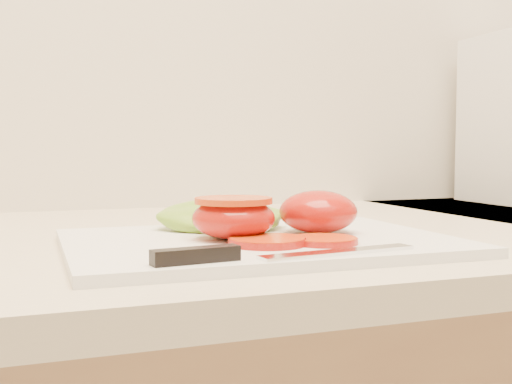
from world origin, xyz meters
name	(u,v)px	position (x,y,z in m)	size (l,w,h in m)	color
cutting_board	(259,243)	(-0.21, 1.54, 0.94)	(0.38, 0.27, 0.01)	white
tomato_half_dome	(318,212)	(-0.14, 1.55, 0.96)	(0.08, 0.08, 0.05)	#B31F0E
tomato_half_cut	(234,216)	(-0.24, 1.54, 0.96)	(0.08, 0.08, 0.04)	#B31F0E
tomato_slice_0	(267,241)	(-0.22, 1.50, 0.94)	(0.07, 0.07, 0.01)	#D2510B
tomato_slice_1	(324,240)	(-0.16, 1.49, 0.94)	(0.06, 0.06, 0.01)	#D2510B
lettuce_leaf_0	(222,217)	(-0.22, 1.62, 0.95)	(0.14, 0.10, 0.03)	#84AC2D
knife	(255,254)	(-0.25, 1.43, 0.94)	(0.23, 0.04, 0.01)	silver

